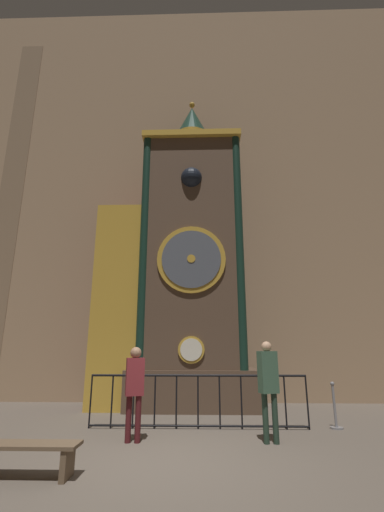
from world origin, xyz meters
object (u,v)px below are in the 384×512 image
at_px(clock_tower, 178,266).
at_px(visitor_bench, 29,453).
at_px(visitor_near, 135,383).
at_px(visitor_far, 268,381).
at_px(stanchion_post, 335,413).

xyz_separation_m(clock_tower, visitor_bench, (-1.64, -5.34, -3.87)).
xyz_separation_m(visitor_near, visitor_far, (2.57, 0.00, 0.06)).
relative_size(clock_tower, visitor_bench, 7.52).
relative_size(stanchion_post, visitor_bench, 0.71).
bearing_deg(visitor_bench, visitor_far, 26.58).
height_order(visitor_near, stanchion_post, visitor_near).
bearing_deg(clock_tower, visitor_bench, -107.10).
relative_size(clock_tower, visitor_far, 5.63).
height_order(visitor_far, visitor_bench, visitor_far).
height_order(clock_tower, visitor_bench, clock_tower).
height_order(visitor_near, visitor_bench, visitor_near).
xyz_separation_m(clock_tower, visitor_near, (-0.57, -3.52, -3.15)).
height_order(clock_tower, visitor_far, clock_tower).
relative_size(clock_tower, stanchion_post, 10.62).
bearing_deg(visitor_bench, clock_tower, 72.90).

